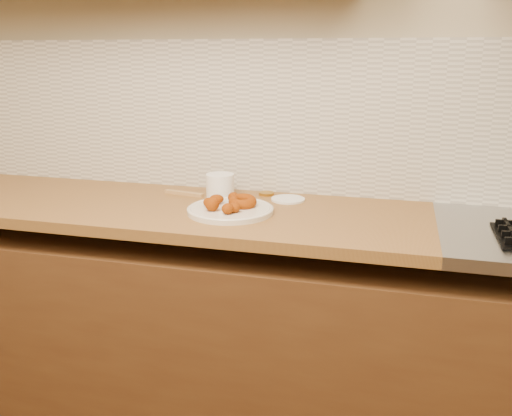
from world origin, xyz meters
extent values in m
cube|color=#BFB290|center=(0.00, 2.00, 1.35)|extent=(4.00, 0.02, 2.70)
cube|color=#523218|center=(0.00, 1.69, 0.39)|extent=(3.60, 0.60, 0.77)
cube|color=brown|center=(-0.65, 1.69, 0.88)|extent=(2.30, 0.62, 0.04)
cube|color=beige|center=(0.00, 1.99, 1.20)|extent=(3.60, 0.02, 0.60)
cube|color=black|center=(0.71, 1.61, 0.92)|extent=(0.01, 0.24, 0.02)
cylinder|color=silver|center=(-0.20, 1.65, 0.91)|extent=(0.31, 0.31, 0.02)
torus|color=#953D06|center=(-0.17, 1.68, 0.94)|extent=(0.14, 0.14, 0.05)
ellipsoid|color=#953D06|center=(-0.27, 1.69, 0.93)|extent=(0.06, 0.06, 0.03)
ellipsoid|color=#953D06|center=(-0.28, 1.63, 0.94)|extent=(0.06, 0.06, 0.04)
ellipsoid|color=#953D06|center=(-0.25, 1.59, 0.94)|extent=(0.06, 0.05, 0.05)
ellipsoid|color=#953D06|center=(-0.19, 1.57, 0.94)|extent=(0.05, 0.05, 0.04)
ellipsoid|color=#953D06|center=(-0.21, 1.72, 0.94)|extent=(0.06, 0.07, 0.04)
ellipsoid|color=#953D06|center=(-0.18, 1.59, 0.93)|extent=(0.05, 0.04, 0.03)
cylinder|color=white|center=(-0.31, 1.85, 0.95)|extent=(0.13, 0.13, 0.09)
cylinder|color=white|center=(-0.04, 1.86, 0.90)|extent=(0.17, 0.17, 0.01)
cylinder|color=#B68728|center=(-0.14, 1.92, 0.91)|extent=(0.07, 0.07, 0.01)
cube|color=#AD834B|center=(-0.46, 1.84, 0.91)|extent=(0.17, 0.05, 0.01)
camera|label=1|loc=(0.36, -0.12, 1.45)|focal=38.00mm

